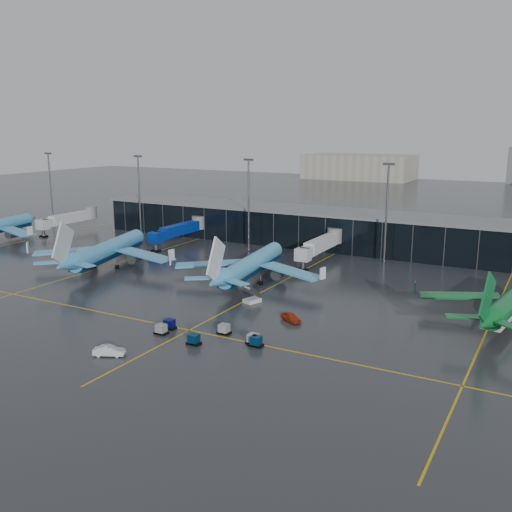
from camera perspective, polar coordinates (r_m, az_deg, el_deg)
The scene contains 11 objects.
ground at distance 116.68m, azimuth -6.44°, elevation -4.33°, with size 600.00×600.00×0.00m, color #282B2D.
terminal_pier at distance 168.44m, azimuth 5.74°, elevation 2.90°, with size 142.00×17.00×10.70m.
jet_bridges at distance 169.52m, azimuth -7.81°, elevation 2.61°, with size 94.00×27.50×7.20m.
flood_masts at distance 154.32m, azimuth 5.76°, elevation 5.14°, with size 203.00×0.50×25.50m.
taxi_lines at distance 120.23m, azimuth 0.39°, elevation -3.72°, with size 220.00×120.00×0.02m.
airliner_arkefly at distance 146.24m, azimuth -14.55°, elevation 1.62°, with size 39.40×44.87×13.79m, color #419DD8, non-canonical shape.
airliner_klm_near at distance 127.66m, azimuth -0.40°, elevation 0.27°, with size 37.15×42.31×13.00m, color #44A6E0, non-canonical shape.
baggage_carts at distance 95.38m, azimuth -4.74°, elevation -7.77°, with size 19.23×7.94×1.70m.
mobile_airstair at distance 113.79m, azimuth -0.40°, elevation -4.29°, with size 3.15×3.76×3.45m.
service_van_red at distance 103.16m, azimuth 3.51°, elevation -6.13°, with size 1.85×4.61×1.57m, color #A42B0C.
service_van_white at distance 91.04m, azimuth -14.47°, elevation -9.16°, with size 1.69×4.83×1.59m, color silver.
Camera 1 is at (64.82, -90.78, 34.21)m, focal length 40.00 mm.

